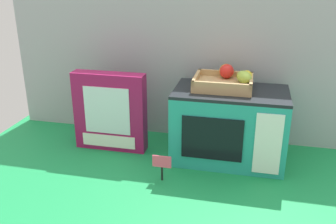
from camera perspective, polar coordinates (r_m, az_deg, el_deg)
ground_plane at (r=1.61m, az=1.45°, el=-6.12°), size 1.70×1.70×0.00m
display_back_panel at (r=1.67m, az=2.92°, el=7.10°), size 1.61×0.03×0.66m
toy_microwave at (r=1.52m, az=9.18°, el=-1.99°), size 0.44×0.26×0.29m
food_groups_crate at (r=1.50m, az=8.87°, el=4.74°), size 0.23×0.19×0.08m
cookie_set_box at (r=1.60m, az=-8.73°, el=0.03°), size 0.30×0.07×0.33m
price_sign at (r=1.38m, az=-0.93°, el=-7.87°), size 0.07×0.01×0.10m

